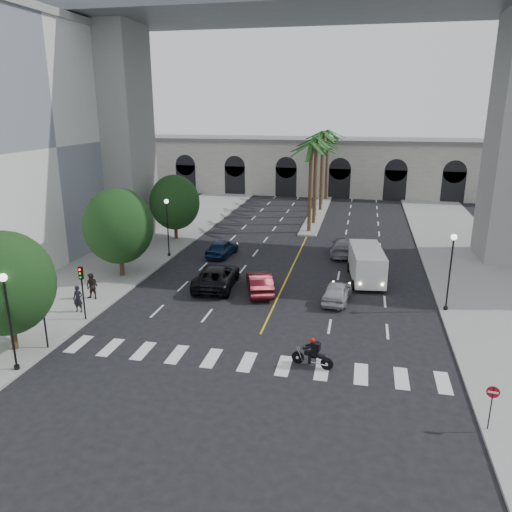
{
  "coord_description": "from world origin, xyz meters",
  "views": [
    {
      "loc": [
        5.54,
        -24.86,
        13.13
      ],
      "look_at": [
        -1.14,
        6.0,
        3.68
      ],
      "focal_mm": 35.0,
      "sensor_mm": 36.0,
      "label": 1
    }
  ],
  "objects_px": {
    "traffic_signal_near": "(43,308)",
    "pedestrian_a": "(78,299)",
    "car_b": "(259,283)",
    "do_not_enter_sign": "(492,399)",
    "car_c": "(216,276)",
    "car_d": "(343,246)",
    "cargo_van": "(367,264)",
    "lamp_post_right": "(451,266)",
    "lamp_post_left_near": "(9,314)",
    "lamp_post_left_far": "(167,223)",
    "pedestrian_b": "(92,286)",
    "motorcycle_rider": "(314,354)",
    "car_e": "(222,248)",
    "car_a": "(337,292)",
    "traffic_signal_far": "(82,284)"
  },
  "relations": [
    {
      "from": "car_b",
      "to": "cargo_van",
      "type": "relative_size",
      "value": 0.76
    },
    {
      "from": "car_d",
      "to": "lamp_post_left_near",
      "type": "bearing_deg",
      "value": 57.93
    },
    {
      "from": "traffic_signal_near",
      "to": "do_not_enter_sign",
      "type": "relative_size",
      "value": 1.68
    },
    {
      "from": "traffic_signal_near",
      "to": "cargo_van",
      "type": "relative_size",
      "value": 0.58
    },
    {
      "from": "traffic_signal_near",
      "to": "car_d",
      "type": "xyz_separation_m",
      "value": [
        15.35,
        22.64,
        -1.72
      ]
    },
    {
      "from": "motorcycle_rider",
      "to": "car_e",
      "type": "height_order",
      "value": "motorcycle_rider"
    },
    {
      "from": "lamp_post_left_near",
      "to": "car_a",
      "type": "relative_size",
      "value": 1.25
    },
    {
      "from": "lamp_post_left_far",
      "to": "car_e",
      "type": "bearing_deg",
      "value": 17.04
    },
    {
      "from": "car_a",
      "to": "car_d",
      "type": "bearing_deg",
      "value": -83.97
    },
    {
      "from": "car_b",
      "to": "cargo_van",
      "type": "distance_m",
      "value": 8.76
    },
    {
      "from": "pedestrian_a",
      "to": "do_not_enter_sign",
      "type": "bearing_deg",
      "value": -21.85
    },
    {
      "from": "car_c",
      "to": "pedestrian_b",
      "type": "relative_size",
      "value": 3.24
    },
    {
      "from": "do_not_enter_sign",
      "to": "lamp_post_right",
      "type": "bearing_deg",
      "value": 98.43
    },
    {
      "from": "lamp_post_right",
      "to": "car_d",
      "type": "height_order",
      "value": "lamp_post_right"
    },
    {
      "from": "car_c",
      "to": "pedestrian_b",
      "type": "height_order",
      "value": "pedestrian_b"
    },
    {
      "from": "motorcycle_rider",
      "to": "car_b",
      "type": "xyz_separation_m",
      "value": [
        -5.02,
        10.1,
        0.04
      ]
    },
    {
      "from": "lamp_post_left_far",
      "to": "car_c",
      "type": "xyz_separation_m",
      "value": [
        6.47,
        -6.61,
        -2.38
      ]
    },
    {
      "from": "traffic_signal_near",
      "to": "pedestrian_a",
      "type": "bearing_deg",
      "value": 101.81
    },
    {
      "from": "car_c",
      "to": "lamp_post_right",
      "type": "bearing_deg",
      "value": 171.18
    },
    {
      "from": "traffic_signal_near",
      "to": "car_a",
      "type": "distance_m",
      "value": 18.96
    },
    {
      "from": "pedestrian_a",
      "to": "car_e",
      "type": "bearing_deg",
      "value": 65.82
    },
    {
      "from": "lamp_post_left_near",
      "to": "traffic_signal_far",
      "type": "height_order",
      "value": "lamp_post_left_near"
    },
    {
      "from": "lamp_post_left_near",
      "to": "motorcycle_rider",
      "type": "distance_m",
      "value": 15.58
    },
    {
      "from": "car_c",
      "to": "car_d",
      "type": "height_order",
      "value": "car_c"
    },
    {
      "from": "pedestrian_b",
      "to": "lamp_post_right",
      "type": "bearing_deg",
      "value": 9.57
    },
    {
      "from": "lamp_post_left_far",
      "to": "car_d",
      "type": "relative_size",
      "value": 0.98
    },
    {
      "from": "do_not_enter_sign",
      "to": "car_d",
      "type": "bearing_deg",
      "value": 114.92
    },
    {
      "from": "lamp_post_left_near",
      "to": "car_d",
      "type": "xyz_separation_m",
      "value": [
        15.45,
        25.14,
        -2.43
      ]
    },
    {
      "from": "motorcycle_rider",
      "to": "cargo_van",
      "type": "height_order",
      "value": "cargo_van"
    },
    {
      "from": "pedestrian_a",
      "to": "do_not_enter_sign",
      "type": "distance_m",
      "value": 24.84
    },
    {
      "from": "pedestrian_a",
      "to": "car_d",
      "type": "bearing_deg",
      "value": 43.34
    },
    {
      "from": "car_b",
      "to": "car_a",
      "type": "bearing_deg",
      "value": 156.97
    },
    {
      "from": "car_c",
      "to": "car_d",
      "type": "relative_size",
      "value": 1.11
    },
    {
      "from": "car_b",
      "to": "do_not_enter_sign",
      "type": "bearing_deg",
      "value": 114.59
    },
    {
      "from": "lamp_post_left_near",
      "to": "car_b",
      "type": "distance_m",
      "value": 17.21
    },
    {
      "from": "car_c",
      "to": "pedestrian_a",
      "type": "xyz_separation_m",
      "value": [
        -7.41,
        -6.89,
        0.21
      ]
    },
    {
      "from": "motorcycle_rider",
      "to": "car_c",
      "type": "bearing_deg",
      "value": 142.31
    },
    {
      "from": "traffic_signal_near",
      "to": "car_b",
      "type": "distance_m",
      "value": 15.1
    },
    {
      "from": "car_d",
      "to": "car_e",
      "type": "xyz_separation_m",
      "value": [
        -10.84,
        -2.72,
        -0.02
      ]
    },
    {
      "from": "lamp_post_left_near",
      "to": "lamp_post_left_far",
      "type": "distance_m",
      "value": 21.0
    },
    {
      "from": "car_c",
      "to": "car_e",
      "type": "xyz_separation_m",
      "value": [
        -1.86,
        8.03,
        -0.07
      ]
    },
    {
      "from": "lamp_post_left_far",
      "to": "pedestrian_b",
      "type": "height_order",
      "value": "lamp_post_left_far"
    },
    {
      "from": "traffic_signal_near",
      "to": "pedestrian_b",
      "type": "bearing_deg",
      "value": 100.46
    },
    {
      "from": "lamp_post_left_near",
      "to": "do_not_enter_sign",
      "type": "height_order",
      "value": "lamp_post_left_near"
    },
    {
      "from": "traffic_signal_far",
      "to": "motorcycle_rider",
      "type": "relative_size",
      "value": 1.62
    },
    {
      "from": "pedestrian_b",
      "to": "motorcycle_rider",
      "type": "bearing_deg",
      "value": -18.51
    },
    {
      "from": "lamp_post_left_far",
      "to": "pedestrian_b",
      "type": "distance_m",
      "value": 11.45
    },
    {
      "from": "pedestrian_b",
      "to": "car_e",
      "type": "bearing_deg",
      "value": 67.08
    },
    {
      "from": "lamp_post_left_near",
      "to": "car_a",
      "type": "xyz_separation_m",
      "value": [
        15.57,
        13.32,
        -2.49
      ]
    },
    {
      "from": "lamp_post_right",
      "to": "car_b",
      "type": "xyz_separation_m",
      "value": [
        -12.9,
        0.86,
        -2.43
      ]
    }
  ]
}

